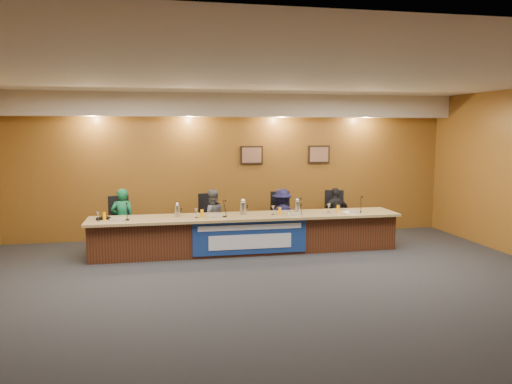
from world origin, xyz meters
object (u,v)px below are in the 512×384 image
(carafe_left, at_px, (177,211))
(speakerphone, at_px, (104,218))
(office_chair_a, at_px, (123,225))
(office_chair_c, at_px, (281,220))
(panelist_b, at_px, (212,218))
(panelist_c, at_px, (282,216))
(banner, at_px, (250,237))
(office_chair_b, at_px, (211,222))
(carafe_mid, at_px, (243,208))
(office_chair_d, at_px, (334,218))
(carafe_right, at_px, (297,207))
(dais_body, at_px, (247,235))
(panelist_a, at_px, (123,219))
(panelist_d, at_px, (336,214))

(carafe_left, xyz_separation_m, speakerphone, (-1.37, -0.00, -0.08))
(office_chair_a, bearing_deg, office_chair_c, -24.30)
(panelist_b, relative_size, panelist_c, 1.03)
(banner, relative_size, office_chair_b, 4.58)
(office_chair_a, bearing_deg, carafe_mid, -40.92)
(office_chair_d, height_order, carafe_left, carafe_left)
(panelist_b, height_order, carafe_right, panelist_b)
(dais_body, relative_size, carafe_left, 27.30)
(panelist_b, xyz_separation_m, panelist_c, (1.51, 0.00, -0.01))
(dais_body, distance_m, carafe_left, 1.44)
(dais_body, relative_size, office_chair_a, 12.50)
(carafe_left, bearing_deg, panelist_c, 15.68)
(carafe_mid, bearing_deg, office_chair_b, 128.30)
(dais_body, relative_size, office_chair_d, 12.50)
(panelist_c, height_order, office_chair_c, panelist_c)
(panelist_a, height_order, carafe_left, panelist_a)
(office_chair_c, xyz_separation_m, carafe_left, (-2.24, -0.73, 0.38))
(office_chair_d, xyz_separation_m, speakerphone, (-4.83, -0.73, 0.30))
(panelist_c, relative_size, carafe_left, 5.31)
(office_chair_a, relative_size, office_chair_b, 1.00)
(dais_body, relative_size, carafe_mid, 24.32)
(panelist_d, height_order, office_chair_d, panelist_d)
(panelist_c, height_order, carafe_left, panelist_c)
(dais_body, bearing_deg, carafe_left, 178.71)
(panelist_b, xyz_separation_m, office_chair_c, (1.51, 0.10, -0.12))
(panelist_d, xyz_separation_m, carafe_right, (-1.06, -0.63, 0.29))
(carafe_left, relative_size, carafe_mid, 0.89)
(office_chair_a, xyz_separation_m, carafe_mid, (2.37, -0.71, 0.39))
(speakerphone, bearing_deg, office_chair_b, 19.16)
(office_chair_c, bearing_deg, speakerphone, -159.89)
(panelist_a, xyz_separation_m, office_chair_d, (4.54, 0.10, -0.15))
(office_chair_c, bearing_deg, panelist_a, -169.59)
(panelist_d, bearing_deg, banner, 23.25)
(banner, bearing_deg, panelist_a, 156.11)
(office_chair_b, bearing_deg, office_chair_d, -11.92)
(panelist_c, height_order, carafe_right, panelist_c)
(panelist_a, bearing_deg, panelist_c, 174.01)
(office_chair_a, distance_m, office_chair_c, 3.32)
(office_chair_a, bearing_deg, banner, -50.14)
(office_chair_c, xyz_separation_m, speakerphone, (-3.61, -0.73, 0.30))
(carafe_left, bearing_deg, office_chair_c, 18.02)
(panelist_d, distance_m, office_chair_d, 0.14)
(panelist_a, relative_size, office_chair_a, 2.62)
(carafe_right, bearing_deg, office_chair_a, 168.16)
(panelist_b, xyz_separation_m, carafe_right, (1.67, -0.63, 0.27))
(panelist_b, xyz_separation_m, office_chair_b, (0.00, 0.10, -0.12))
(office_chair_c, distance_m, office_chair_d, 1.22)
(dais_body, height_order, office_chair_a, dais_body)
(panelist_b, relative_size, office_chair_d, 2.49)
(panelist_d, xyz_separation_m, office_chair_b, (-2.73, 0.10, -0.10))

